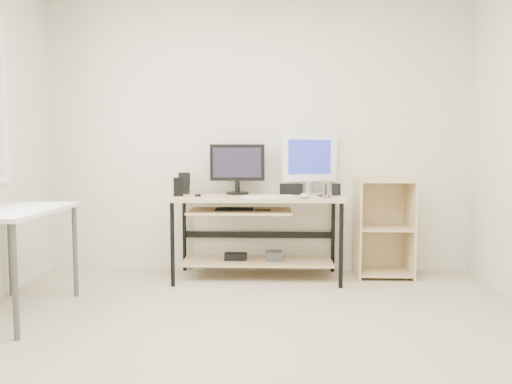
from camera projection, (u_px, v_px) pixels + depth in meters
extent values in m
cube|color=#B9A98E|center=(248.00, 353.00, 2.85)|extent=(4.00, 4.00, 0.01)
cube|color=beige|center=(259.00, 135.00, 4.74)|extent=(4.00, 0.01, 2.60)
cube|color=beige|center=(181.00, 53.00, 0.75)|extent=(4.00, 0.01, 2.60)
cube|color=tan|center=(257.00, 198.00, 4.44)|extent=(1.50, 0.65, 0.03)
cube|color=tan|center=(240.00, 211.00, 4.41)|extent=(0.90, 0.49, 0.02)
cube|color=tan|center=(258.00, 261.00, 4.54)|extent=(1.35, 0.46, 0.02)
cube|color=black|center=(235.00, 209.00, 4.41)|extent=(0.33, 0.22, 0.01)
cylinder|color=black|center=(263.00, 210.00, 4.35)|extent=(0.14, 0.01, 0.01)
cube|color=#414143|center=(274.00, 256.00, 4.53)|extent=(0.15, 0.15, 0.08)
cube|color=black|center=(236.00, 256.00, 4.54)|extent=(0.20, 0.12, 0.06)
cylinder|color=black|center=(172.00, 245.00, 4.21)|extent=(0.04, 0.04, 0.72)
cylinder|color=black|center=(184.00, 233.00, 4.78)|extent=(0.04, 0.04, 0.72)
cylinder|color=black|center=(341.00, 246.00, 4.16)|extent=(0.04, 0.04, 0.72)
cylinder|color=black|center=(333.00, 234.00, 4.73)|extent=(0.04, 0.04, 0.72)
cube|color=white|center=(10.00, 211.00, 3.45)|extent=(0.60, 1.00, 0.03)
cylinder|color=#414143|center=(10.00, 251.00, 3.95)|extent=(0.04, 0.04, 0.72)
cylinder|color=#414143|center=(15.00, 282.00, 3.01)|extent=(0.04, 0.04, 0.72)
cylinder|color=#414143|center=(75.00, 251.00, 3.93)|extent=(0.04, 0.04, 0.72)
cube|color=#D8BC87|center=(357.00, 228.00, 4.56)|extent=(0.02, 0.40, 0.90)
cube|color=#D8BC87|center=(410.00, 228.00, 4.54)|extent=(0.02, 0.40, 0.90)
cube|color=#D8BC87|center=(379.00, 225.00, 4.74)|extent=(0.50, 0.02, 0.90)
cube|color=#D8BC87|center=(383.00, 272.00, 4.58)|extent=(0.46, 0.38, 0.02)
cube|color=#D8BC87|center=(384.00, 228.00, 4.55)|extent=(0.46, 0.38, 0.02)
cube|color=#D8BC87|center=(385.00, 181.00, 4.51)|extent=(0.46, 0.38, 0.02)
cylinder|color=black|center=(237.00, 193.00, 4.62)|extent=(0.21, 0.21, 0.02)
cylinder|color=black|center=(237.00, 186.00, 4.62)|extent=(0.05, 0.05, 0.10)
cube|color=black|center=(237.00, 162.00, 4.60)|extent=(0.50, 0.07, 0.34)
cube|color=black|center=(237.00, 163.00, 4.57)|extent=(0.43, 0.02, 0.27)
cube|color=silver|center=(309.00, 193.00, 4.61)|extent=(0.19, 0.17, 0.02)
cylinder|color=silver|center=(309.00, 187.00, 4.61)|extent=(0.05, 0.05, 0.11)
cube|color=white|center=(309.00, 157.00, 4.58)|extent=(0.52, 0.23, 0.45)
cube|color=#232D9A|center=(310.00, 157.00, 4.56)|extent=(0.43, 0.16, 0.36)
cube|color=white|center=(268.00, 197.00, 4.30)|extent=(0.47, 0.25, 0.02)
ellipsoid|color=#BABABF|center=(305.00, 196.00, 4.22)|extent=(0.12, 0.15, 0.04)
cube|color=black|center=(291.00, 189.00, 4.58)|extent=(0.21, 0.14, 0.10)
cube|color=black|center=(184.00, 190.00, 4.66)|extent=(0.11, 0.11, 0.08)
cube|color=black|center=(184.00, 179.00, 4.65)|extent=(0.12, 0.12, 0.12)
cube|color=black|center=(334.00, 189.00, 4.51)|extent=(0.12, 0.12, 0.11)
cube|color=black|center=(178.00, 187.00, 4.41)|extent=(0.09, 0.06, 0.17)
cylinder|color=black|center=(198.00, 195.00, 4.39)|extent=(0.07, 0.07, 0.02)
cube|color=black|center=(322.00, 196.00, 4.43)|extent=(0.08, 0.12, 0.01)
cylinder|color=#9F7347|center=(327.00, 198.00, 4.24)|extent=(0.12, 0.12, 0.01)
cylinder|color=white|center=(327.00, 189.00, 4.23)|extent=(0.09, 0.09, 0.15)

